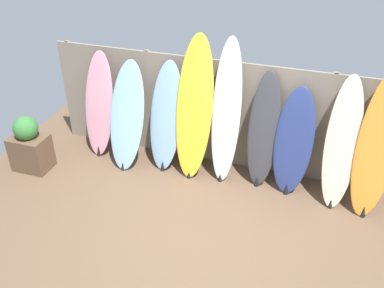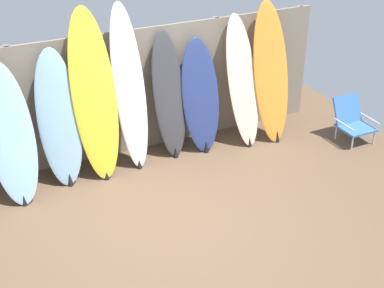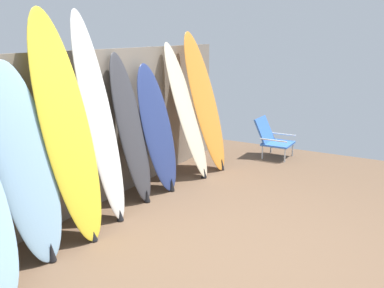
# 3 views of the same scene
# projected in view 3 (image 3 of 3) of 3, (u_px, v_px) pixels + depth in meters

# --- Properties ---
(ground) EXTENTS (7.68, 7.68, 0.00)m
(ground) POSITION_uv_depth(u_px,v_px,m) (245.00, 253.00, 3.96)
(ground) COLOR brown
(fence_back) EXTENTS (6.08, 0.11, 1.80)m
(fence_back) POSITION_uv_depth(u_px,v_px,m) (78.00, 134.00, 4.70)
(fence_back) COLOR gray
(fence_back) RESTS_ON ground
(surfboard_skyblue_2) EXTENTS (0.59, 0.57, 1.77)m
(surfboard_skyblue_2) POSITION_uv_depth(u_px,v_px,m) (27.00, 165.00, 3.70)
(surfboard_skyblue_2) COLOR #8CB7D6
(surfboard_skyblue_2) RESTS_ON ground
(surfboard_yellow_3) EXTENTS (0.59, 0.62, 2.23)m
(surfboard_yellow_3) POSITION_uv_depth(u_px,v_px,m) (67.00, 128.00, 4.03)
(surfboard_yellow_3) COLOR yellow
(surfboard_yellow_3) RESTS_ON ground
(surfboard_white_4) EXTENTS (0.47, 0.56, 2.23)m
(surfboard_white_4) POSITION_uv_depth(u_px,v_px,m) (99.00, 119.00, 4.47)
(surfboard_white_4) COLOR white
(surfboard_white_4) RESTS_ON ground
(surfboard_charcoal_5) EXTENTS (0.49, 0.51, 1.78)m
(surfboard_charcoal_5) POSITION_uv_depth(u_px,v_px,m) (131.00, 129.00, 5.03)
(surfboard_charcoal_5) COLOR #38383D
(surfboard_charcoal_5) RESTS_ON ground
(surfboard_navy_6) EXTENTS (0.58, 0.50, 1.62)m
(surfboard_navy_6) POSITION_uv_depth(u_px,v_px,m) (158.00, 129.00, 5.41)
(surfboard_navy_6) COLOR navy
(surfboard_navy_6) RESTS_ON ground
(surfboard_cream_7) EXTENTS (0.49, 0.69, 1.87)m
(surfboard_cream_7) POSITION_uv_depth(u_px,v_px,m) (186.00, 112.00, 5.91)
(surfboard_cream_7) COLOR beige
(surfboard_cream_7) RESTS_ON ground
(surfboard_orange_8) EXTENTS (0.61, 0.75, 2.01)m
(surfboard_orange_8) POSITION_uv_depth(u_px,v_px,m) (205.00, 102.00, 6.25)
(surfboard_orange_8) COLOR orange
(surfboard_orange_8) RESTS_ON ground
(beach_chair) EXTENTS (0.50, 0.57, 0.64)m
(beach_chair) POSITION_uv_depth(u_px,v_px,m) (272.00, 137.00, 6.98)
(beach_chair) COLOR silver
(beach_chair) RESTS_ON ground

